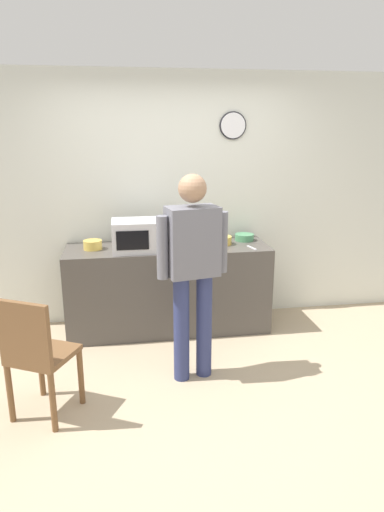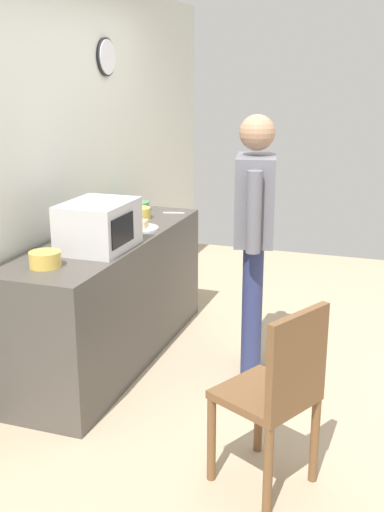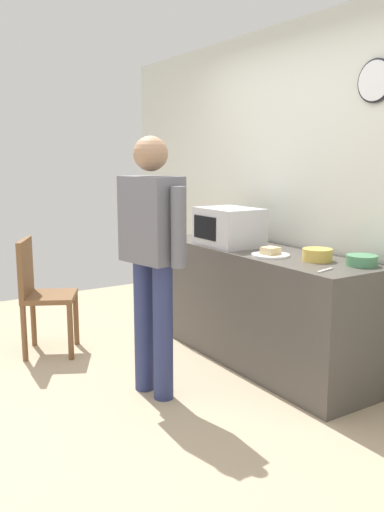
% 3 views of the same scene
% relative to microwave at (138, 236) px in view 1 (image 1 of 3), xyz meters
% --- Properties ---
extents(ground_plane, '(6.00, 6.00, 0.00)m').
position_rel_microwave_xyz_m(ground_plane, '(0.39, -1.13, -1.03)').
color(ground_plane, tan).
extents(back_wall, '(5.40, 0.13, 2.60)m').
position_rel_microwave_xyz_m(back_wall, '(0.39, 0.47, 0.27)').
color(back_wall, silver).
rests_on(back_wall, ground_plane).
extents(kitchen_counter, '(2.04, 0.62, 0.88)m').
position_rel_microwave_xyz_m(kitchen_counter, '(0.29, 0.09, -0.59)').
color(kitchen_counter, '#4C4742').
rests_on(kitchen_counter, ground_plane).
extents(microwave, '(0.50, 0.39, 0.30)m').
position_rel_microwave_xyz_m(microwave, '(0.00, 0.00, 0.00)').
color(microwave, silver).
rests_on(microwave, kitchen_counter).
extents(sandwich_plate, '(0.27, 0.27, 0.07)m').
position_rel_microwave_xyz_m(sandwich_plate, '(0.55, -0.03, -0.13)').
color(sandwich_plate, white).
rests_on(sandwich_plate, kitchen_counter).
extents(salad_bowl, '(0.18, 0.18, 0.09)m').
position_rel_microwave_xyz_m(salad_bowl, '(-0.44, 0.12, -0.10)').
color(salad_bowl, gold).
rests_on(salad_bowl, kitchen_counter).
extents(cereal_bowl, '(0.20, 0.20, 0.07)m').
position_rel_microwave_xyz_m(cereal_bowl, '(1.13, 0.24, -0.12)').
color(cereal_bowl, '#4C8E60').
rests_on(cereal_bowl, kitchen_counter).
extents(mixing_bowl, '(0.20, 0.20, 0.08)m').
position_rel_microwave_xyz_m(mixing_bowl, '(0.85, 0.12, -0.11)').
color(mixing_bowl, gold).
rests_on(mixing_bowl, kitchen_counter).
extents(fork_utensil, '(0.11, 0.16, 0.01)m').
position_rel_microwave_xyz_m(fork_utensil, '(0.69, 0.28, -0.15)').
color(fork_utensil, silver).
rests_on(fork_utensil, kitchen_counter).
extents(spoon_utensil, '(0.06, 0.17, 0.01)m').
position_rel_microwave_xyz_m(spoon_utensil, '(1.12, -0.08, -0.15)').
color(spoon_utensil, silver).
rests_on(spoon_utensil, kitchen_counter).
extents(person_standing, '(0.58, 0.32, 1.71)m').
position_rel_microwave_xyz_m(person_standing, '(0.39, -0.90, -0.03)').
color(person_standing, navy).
rests_on(person_standing, ground_plane).
extents(wooden_chair, '(0.54, 0.54, 0.94)m').
position_rel_microwave_xyz_m(wooden_chair, '(-0.78, -1.30, -0.51)').
color(wooden_chair, brown).
rests_on(wooden_chair, ground_plane).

